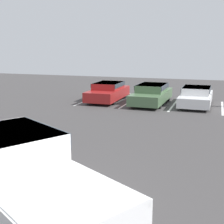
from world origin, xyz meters
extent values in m
plane|color=#423F3F|center=(0.00, 0.00, 0.00)|extent=(60.00, 60.00, 0.00)
cube|color=white|center=(-4.46, 13.82, 0.00)|extent=(0.12, 4.43, 0.01)
cube|color=white|center=(-1.58, 13.82, 0.00)|extent=(0.12, 4.43, 0.01)
cube|color=white|center=(1.30, 13.82, 0.00)|extent=(0.12, 4.43, 0.01)
cube|color=white|center=(4.17, 13.82, 0.00)|extent=(0.12, 4.43, 0.01)
cube|color=white|center=(-0.11, -0.30, 0.73)|extent=(6.07, 4.66, 0.95)
cube|color=white|center=(-0.36, -0.16, 1.51)|extent=(2.74, 2.63, 0.61)
cube|color=#2D3842|center=(-0.36, -0.16, 1.64)|extent=(2.73, 2.66, 0.33)
cube|color=white|center=(1.49, -1.24, 1.16)|extent=(2.83, 2.72, 0.14)
cylinder|color=black|center=(1.83, -0.49, 0.42)|extent=(0.86, 0.67, 0.83)
cylinder|color=#ADADB2|center=(1.83, -0.49, 0.42)|extent=(0.55, 0.49, 0.46)
cylinder|color=black|center=(-1.22, 1.29, 0.42)|extent=(0.86, 0.67, 0.83)
cylinder|color=#ADADB2|center=(-1.22, 1.29, 0.42)|extent=(0.55, 0.49, 0.46)
cube|color=maroon|center=(-3.08, 13.99, 0.49)|extent=(1.86, 4.47, 0.62)
cube|color=maroon|center=(-3.08, 14.08, 1.01)|extent=(1.62, 2.34, 0.42)
cube|color=#2D3842|center=(-3.08, 14.08, 1.09)|extent=(1.69, 2.29, 0.25)
cylinder|color=black|center=(-2.29, 12.71, 0.32)|extent=(0.23, 0.64, 0.64)
cylinder|color=#ADADB2|center=(-2.29, 12.71, 0.32)|extent=(0.24, 0.35, 0.35)
cylinder|color=black|center=(-3.84, 12.69, 0.32)|extent=(0.23, 0.64, 0.64)
cylinder|color=#ADADB2|center=(-3.84, 12.69, 0.32)|extent=(0.24, 0.35, 0.35)
cylinder|color=black|center=(-2.32, 15.29, 0.32)|extent=(0.23, 0.64, 0.64)
cylinder|color=#ADADB2|center=(-2.32, 15.29, 0.32)|extent=(0.24, 0.35, 0.35)
cylinder|color=black|center=(-3.88, 15.27, 0.32)|extent=(0.23, 0.64, 0.64)
cylinder|color=#ADADB2|center=(-3.88, 15.27, 0.32)|extent=(0.24, 0.35, 0.35)
cube|color=#4C6B47|center=(-0.11, 13.85, 0.48)|extent=(1.96, 4.78, 0.61)
cube|color=#4C6B47|center=(-0.11, 13.95, 1.01)|extent=(1.68, 2.50, 0.45)
cube|color=#2D3842|center=(-0.11, 13.95, 1.10)|extent=(1.75, 2.45, 0.27)
cylinder|color=black|center=(0.65, 12.46, 0.32)|extent=(0.23, 0.65, 0.64)
cylinder|color=#ADADB2|center=(0.65, 12.46, 0.32)|extent=(0.23, 0.36, 0.35)
cylinder|color=black|center=(-0.94, 12.50, 0.32)|extent=(0.23, 0.65, 0.64)
cylinder|color=#ADADB2|center=(-0.94, 12.50, 0.32)|extent=(0.23, 0.36, 0.35)
cylinder|color=black|center=(0.72, 15.20, 0.32)|extent=(0.23, 0.65, 0.64)
cylinder|color=#ADADB2|center=(0.72, 15.20, 0.32)|extent=(0.23, 0.36, 0.35)
cylinder|color=black|center=(-0.87, 15.24, 0.32)|extent=(0.23, 0.65, 0.64)
cylinder|color=#ADADB2|center=(-0.87, 15.24, 0.32)|extent=(0.23, 0.36, 0.35)
cube|color=silver|center=(2.62, 14.02, 0.45)|extent=(1.84, 4.32, 0.57)
cube|color=silver|center=(2.62, 14.10, 0.94)|extent=(1.60, 2.26, 0.42)
cube|color=#2D3842|center=(2.62, 14.10, 1.03)|extent=(1.67, 2.21, 0.25)
cylinder|color=black|center=(3.36, 12.76, 0.30)|extent=(0.25, 0.61, 0.60)
cylinder|color=#ADADB2|center=(3.36, 12.76, 0.30)|extent=(0.26, 0.33, 0.33)
cylinder|color=black|center=(1.84, 12.78, 0.30)|extent=(0.25, 0.61, 0.60)
cylinder|color=#ADADB2|center=(1.84, 12.78, 0.30)|extent=(0.26, 0.33, 0.33)
cylinder|color=black|center=(3.39, 15.26, 0.30)|extent=(0.25, 0.61, 0.60)
cylinder|color=#ADADB2|center=(3.39, 15.26, 0.30)|extent=(0.26, 0.33, 0.33)
cylinder|color=black|center=(1.87, 15.27, 0.30)|extent=(0.25, 0.61, 0.60)
cylinder|color=#ADADB2|center=(1.87, 15.27, 0.30)|extent=(0.26, 0.33, 0.33)
cube|color=#B7B2A8|center=(-2.40, 16.56, 0.07)|extent=(1.91, 0.20, 0.14)
camera|label=1|loc=(3.77, -5.43, 3.56)|focal=50.00mm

